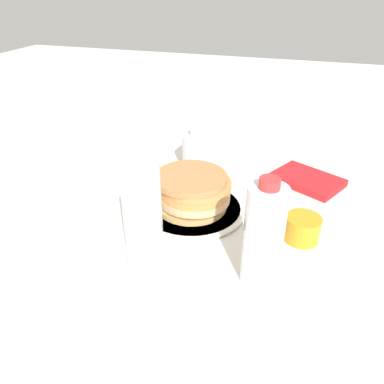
% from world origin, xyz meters
% --- Properties ---
extents(ground_plane, '(4.00, 4.00, 0.00)m').
position_xyz_m(ground_plane, '(0.00, 0.00, 0.00)').
color(ground_plane, silver).
extents(plate, '(0.26, 0.26, 0.01)m').
position_xyz_m(plate, '(0.00, -0.01, 0.01)').
color(plate, silver).
rests_on(plate, ground_plane).
extents(pancake_stack, '(0.19, 0.19, 0.09)m').
position_xyz_m(pancake_stack, '(0.00, -0.01, 0.06)').
color(pancake_stack, '#E3B66B').
rests_on(pancake_stack, plate).
extents(juice_glass, '(0.08, 0.08, 0.06)m').
position_xyz_m(juice_glass, '(0.27, -0.05, 0.03)').
color(juice_glass, orange).
rests_on(juice_glass, ground_plane).
extents(cream_jug, '(0.10, 0.10, 0.14)m').
position_xyz_m(cream_jug, '(-0.05, 0.22, 0.06)').
color(cream_jug, white).
rests_on(cream_jug, ground_plane).
extents(water_bottle_near, '(0.07, 0.07, 0.25)m').
position_xyz_m(water_bottle_near, '(-0.02, -0.24, 0.12)').
color(water_bottle_near, silver).
rests_on(water_bottle_near, ground_plane).
extents(water_bottle_mid, '(0.07, 0.07, 0.22)m').
position_xyz_m(water_bottle_mid, '(0.20, -0.20, 0.10)').
color(water_bottle_mid, white).
rests_on(water_bottle_mid, ground_plane).
extents(napkin, '(0.22, 0.19, 0.02)m').
position_xyz_m(napkin, '(0.27, 0.22, 0.01)').
color(napkin, red).
rests_on(napkin, ground_plane).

